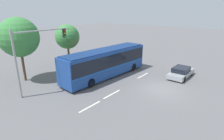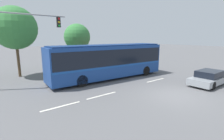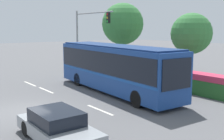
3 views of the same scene
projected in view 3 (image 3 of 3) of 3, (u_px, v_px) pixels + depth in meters
ground_plane at (22, 111)px, 15.05m from camera, size 140.00×140.00×0.00m
city_bus at (114, 66)px, 19.31m from camera, size 11.80×3.24×3.30m
sedan_foreground at (57, 127)px, 11.01m from camera, size 4.34×1.83×1.24m
traffic_light_pole at (86, 32)px, 26.22m from camera, size 5.93×0.24×6.13m
flowering_hedge at (185, 81)px, 19.93m from camera, size 8.36×1.28×1.43m
street_tree_left at (123, 24)px, 27.90m from camera, size 4.17×4.17×6.96m
street_tree_centre at (191, 34)px, 23.11m from camera, size 3.42×3.42×5.71m
lane_stripe_near at (46, 90)px, 20.06m from camera, size 2.40×0.16×0.01m
lane_stripe_mid at (100, 110)px, 15.22m from camera, size 2.40×0.16×0.01m
lane_stripe_far at (30, 84)px, 22.35m from camera, size 2.40×0.16×0.01m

